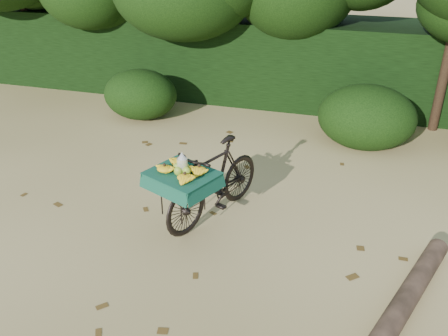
% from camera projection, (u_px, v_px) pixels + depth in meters
% --- Properties ---
extents(ground, '(80.00, 80.00, 0.00)m').
position_uv_depth(ground, '(219.00, 273.00, 5.56)').
color(ground, tan).
rests_on(ground, ground).
extents(vendor_bicycle, '(1.33, 1.96, 1.12)m').
position_uv_depth(vendor_bicycle, '(213.00, 181.00, 6.37)').
color(vendor_bicycle, black).
rests_on(vendor_bicycle, ground).
extents(fallen_log, '(1.39, 3.05, 0.23)m').
position_uv_depth(fallen_log, '(391.00, 324.00, 4.70)').
color(fallen_log, brown).
rests_on(fallen_log, ground).
extents(hedge_backdrop, '(26.00, 1.80, 1.80)m').
position_uv_depth(hedge_backdrop, '(302.00, 61.00, 10.50)').
color(hedge_backdrop, black).
rests_on(hedge_backdrop, ground).
extents(tree_row, '(14.50, 2.00, 4.00)m').
position_uv_depth(tree_row, '(268.00, 15.00, 9.47)').
color(tree_row, black).
rests_on(tree_row, ground).
extents(bush_clumps, '(8.80, 1.70, 0.90)m').
position_uv_depth(bush_clumps, '(311.00, 114.00, 8.89)').
color(bush_clumps, black).
rests_on(bush_clumps, ground).
extents(leaf_litter, '(7.00, 7.30, 0.01)m').
position_uv_depth(leaf_litter, '(234.00, 241.00, 6.11)').
color(leaf_litter, '#533A16').
rests_on(leaf_litter, ground).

